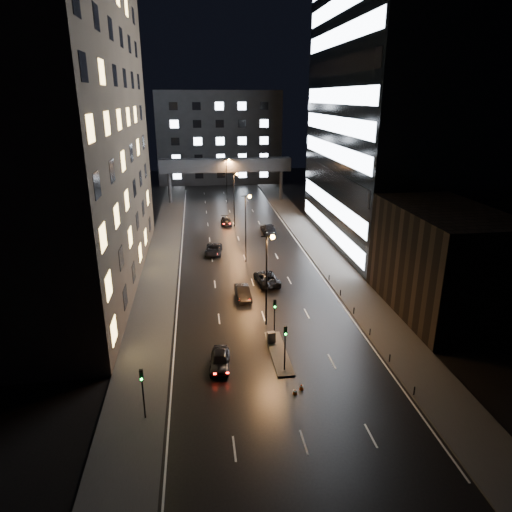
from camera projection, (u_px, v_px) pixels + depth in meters
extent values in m
plane|color=black|center=(238.00, 238.00, 79.43)|extent=(160.00, 160.00, 0.00)
cube|color=#383533|center=(164.00, 250.00, 73.20)|extent=(5.00, 110.00, 0.15)
cube|color=#383533|center=(316.00, 244.00, 76.26)|extent=(5.00, 110.00, 0.15)
cube|color=#2D2319|center=(64.00, 126.00, 55.08)|extent=(15.00, 48.00, 40.00)
cube|color=black|center=(442.00, 261.00, 50.89)|extent=(10.00, 18.00, 12.00)
cube|color=black|center=(398.00, 102.00, 71.31)|extent=(20.00, 36.00, 45.00)
cube|color=#333335|center=(219.00, 137.00, 129.56)|extent=(34.00, 14.00, 25.00)
cube|color=#333335|center=(226.00, 165.00, 104.69)|extent=(30.00, 3.00, 3.00)
cylinder|color=#333335|center=(170.00, 188.00, 104.75)|extent=(0.80, 0.80, 7.00)
cylinder|color=#333335|center=(281.00, 185.00, 107.94)|extent=(0.80, 0.80, 7.00)
cube|color=#383533|center=(279.00, 353.00, 43.89)|extent=(1.60, 8.00, 0.15)
cylinder|color=black|center=(274.00, 324.00, 45.62)|extent=(0.12, 0.12, 3.50)
cube|color=black|center=(275.00, 304.00, 44.90)|extent=(0.28, 0.22, 0.90)
sphere|color=#0CFF33|center=(275.00, 307.00, 44.86)|extent=(0.18, 0.18, 0.18)
cylinder|color=black|center=(285.00, 353.00, 40.48)|extent=(0.12, 0.12, 3.50)
cube|color=black|center=(285.00, 331.00, 39.75)|extent=(0.28, 0.22, 0.90)
sphere|color=#0CFF33|center=(286.00, 334.00, 39.71)|extent=(0.18, 0.18, 0.18)
cylinder|color=black|center=(144.00, 400.00, 34.40)|extent=(0.12, 0.12, 3.50)
cube|color=black|center=(141.00, 375.00, 33.67)|extent=(0.28, 0.22, 0.90)
sphere|color=#0CFF33|center=(141.00, 379.00, 33.64)|extent=(0.18, 0.18, 0.18)
cylinder|color=black|center=(414.00, 392.00, 37.49)|extent=(0.12, 0.12, 0.90)
cylinder|color=black|center=(390.00, 359.00, 42.17)|extent=(0.12, 0.12, 0.90)
cylinder|color=black|center=(370.00, 333.00, 46.85)|extent=(0.12, 0.12, 0.90)
cylinder|color=black|center=(354.00, 311.00, 51.53)|extent=(0.12, 0.12, 0.90)
cylinder|color=black|center=(340.00, 293.00, 56.21)|extent=(0.12, 0.12, 0.90)
cylinder|color=black|center=(329.00, 278.00, 60.89)|extent=(0.12, 0.12, 0.90)
cylinder|color=black|center=(266.00, 282.00, 47.84)|extent=(0.18, 0.18, 10.00)
cylinder|color=black|center=(267.00, 236.00, 46.18)|extent=(1.20, 0.12, 0.12)
sphere|color=#FF9E38|center=(273.00, 237.00, 46.29)|extent=(0.50, 0.50, 0.50)
cylinder|color=black|center=(246.00, 230.00, 66.55)|extent=(0.18, 0.18, 10.00)
cylinder|color=black|center=(245.00, 196.00, 64.89)|extent=(1.20, 0.12, 0.12)
sphere|color=#FF9E38|center=(250.00, 197.00, 65.00)|extent=(0.50, 0.50, 0.50)
cylinder|color=black|center=(234.00, 200.00, 85.26)|extent=(0.18, 0.18, 10.00)
cylinder|color=black|center=(234.00, 174.00, 83.61)|extent=(1.20, 0.12, 0.12)
sphere|color=#FF9E38|center=(237.00, 174.00, 83.71)|extent=(0.50, 0.50, 0.50)
cylinder|color=black|center=(227.00, 182.00, 103.98)|extent=(0.18, 0.18, 10.00)
cylinder|color=black|center=(226.00, 160.00, 102.32)|extent=(1.20, 0.12, 0.12)
sphere|color=#FF9E38|center=(229.00, 160.00, 102.43)|extent=(0.50, 0.50, 0.50)
imported|color=black|center=(220.00, 360.00, 41.45)|extent=(2.18, 4.55, 1.50)
imported|color=black|center=(243.00, 293.00, 55.70)|extent=(1.84, 4.63, 1.50)
imported|color=black|center=(214.00, 250.00, 71.29)|extent=(3.09, 5.61, 1.49)
imported|color=black|center=(226.00, 221.00, 87.84)|extent=(2.00, 4.66, 1.34)
imported|color=black|center=(267.00, 278.00, 60.05)|extent=(3.26, 5.92, 1.57)
imported|color=black|center=(268.00, 228.00, 82.54)|extent=(2.32, 5.67, 1.64)
cube|color=#454547|center=(271.00, 337.00, 45.47)|extent=(0.85, 0.61, 1.11)
cone|color=#DD560B|center=(295.00, 391.00, 37.86)|extent=(0.52, 0.52, 0.48)
cone|color=#F6540C|center=(301.00, 387.00, 38.43)|extent=(0.50, 0.50, 0.54)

